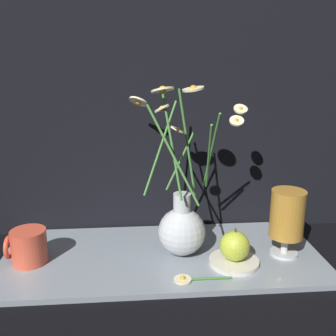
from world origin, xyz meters
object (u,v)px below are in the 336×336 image
object	(u,v)px
yellow_mug	(28,246)
orange_fruit	(235,246)
vase_with_flowers	(182,223)
tea_glass	(287,216)

from	to	relation	value
yellow_mug	orange_fruit	distance (m)	0.45
vase_with_flowers	tea_glass	xyz separation A→B (m)	(0.24, -0.02, 0.02)
tea_glass	orange_fruit	xyz separation A→B (m)	(-0.13, -0.03, -0.05)
yellow_mug	orange_fruit	world-z (taller)	orange_fruit
orange_fruit	yellow_mug	bearing A→B (deg)	174.45
vase_with_flowers	orange_fruit	distance (m)	0.13
yellow_mug	tea_glass	world-z (taller)	tea_glass
vase_with_flowers	tea_glass	size ratio (longest dim) A/B	2.48
vase_with_flowers	orange_fruit	xyz separation A→B (m)	(0.11, -0.06, -0.03)
orange_fruit	vase_with_flowers	bearing A→B (deg)	152.37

